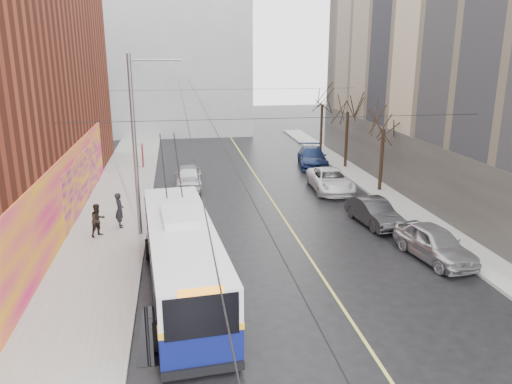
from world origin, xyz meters
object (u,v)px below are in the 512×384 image
parked_car_a (435,243)px  parked_car_c (330,180)px  tree_far (322,96)px  following_car (188,177)px  streetlight_pole (138,142)px  trolleybus (182,257)px  parked_car_d (312,157)px  parked_car_b (374,212)px  tree_near (384,117)px  tree_mid (348,102)px  pedestrian_b (98,220)px  pedestrian_a (120,210)px

parked_car_a → parked_car_c: 11.82m
tree_far → following_car: (-12.59, -11.00, -4.37)m
streetlight_pole → trolleybus: (1.88, -6.49, -3.35)m
parked_car_d → parked_car_c: bearing=-86.3°
trolleybus → parked_car_b: size_ratio=2.70×
tree_near → parked_car_b: bearing=-115.3°
tree_far → parked_car_c: bearing=-103.6°
parked_car_b → parked_car_c: (-0.30, 6.87, 0.03)m
tree_mid → pedestrian_b: tree_mid is taller
parked_car_c → pedestrian_b: pedestrian_b is taller
tree_mid → parked_car_a: size_ratio=1.47×
parked_car_b → following_car: following_car is taller
tree_far → pedestrian_a: (-16.39, -18.80, -4.06)m
tree_far → parked_car_c: tree_far is taller
tree_near → parked_car_b: (-2.90, -6.14, -4.28)m
trolleybus → parked_car_c: (10.05, 13.22, -0.76)m
pedestrian_b → parked_car_b: bearing=-44.8°
parked_car_c → following_car: following_car is taller
tree_far → parked_car_c: (-3.20, -13.27, -4.41)m
parked_car_a → parked_car_c: (-1.20, 11.76, -0.04)m
tree_near → following_car: 13.61m
tree_near → pedestrian_a: (-16.39, -4.80, -3.89)m
streetlight_pole → parked_car_a: streetlight_pole is taller
following_car → parked_car_d: bearing=28.4°
tree_mid → pedestrian_a: tree_mid is taller
tree_mid → pedestrian_b: 22.07m
parked_car_c → pedestrian_b: bearing=-151.7°
parked_car_a → tree_near: bearing=71.2°
streetlight_pole → tree_far: size_ratio=1.37×
parked_car_a → pedestrian_b: (-15.32, 5.04, 0.21)m
streetlight_pole → following_car: size_ratio=2.00×
tree_mid → parked_car_b: tree_mid is taller
trolleybus → pedestrian_a: (-3.14, 7.70, -0.41)m
tree_mid → parked_car_b: 14.20m
following_car → tree_near: bearing=-11.1°
streetlight_pole → parked_car_d: streetlight_pole is taller
parked_car_a → trolleybus: bearing=178.9°
tree_mid → trolleybus: bearing=-124.2°
tree_far → parked_car_d: (-2.47, -6.04, -4.37)m
tree_far → pedestrian_a: bearing=-131.1°
pedestrian_a → tree_mid: bearing=-69.0°
tree_far → trolleybus: 29.85m
tree_far → pedestrian_b: (-17.32, -19.99, -4.16)m
streetlight_pole → pedestrian_b: streetlight_pole is taller
tree_far → parked_car_c: 14.35m
tree_near → streetlight_pole: bearing=-158.4°
trolleybus → following_car: 15.52m
parked_car_c → following_car: 9.66m
tree_far → trolleybus: tree_far is taller
pedestrian_b → pedestrian_a: bearing=7.8°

